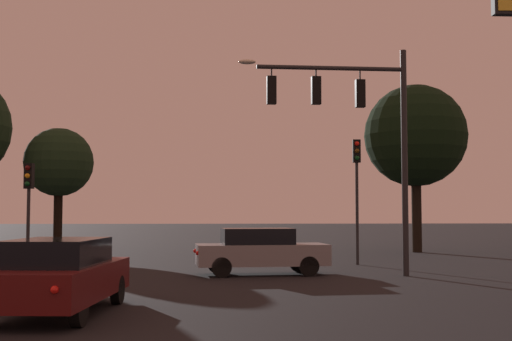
% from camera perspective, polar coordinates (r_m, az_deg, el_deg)
% --- Properties ---
extents(ground_plane, '(168.00, 168.00, 0.00)m').
position_cam_1_polar(ground_plane, '(30.28, -4.52, -7.40)').
color(ground_plane, black).
rests_on(ground_plane, ground).
extents(traffic_signal_mast_arm, '(5.50, 0.51, 7.34)m').
position_cam_1_polar(traffic_signal_mast_arm, '(22.04, 8.37, 4.39)').
color(traffic_signal_mast_arm, '#232326').
rests_on(traffic_signal_mast_arm, ground).
extents(traffic_light_corner_right, '(0.34, 0.37, 3.77)m').
position_cam_1_polar(traffic_light_corner_right, '(25.08, -18.71, -1.88)').
color(traffic_light_corner_right, '#232326').
rests_on(traffic_light_corner_right, ground).
extents(traffic_light_median, '(0.32, 0.36, 4.89)m').
position_cam_1_polar(traffic_light_median, '(26.61, 8.54, -0.51)').
color(traffic_light_median, '#232326').
rests_on(traffic_light_median, ground).
extents(car_nearside_lane, '(2.25, 4.78, 1.52)m').
position_cam_1_polar(car_nearside_lane, '(14.27, -16.39, -8.47)').
color(car_nearside_lane, '#4C0F0F').
rests_on(car_nearside_lane, ground).
extents(car_crossing_left, '(4.46, 2.12, 1.52)m').
position_cam_1_polar(car_crossing_left, '(22.23, 0.39, -6.78)').
color(car_crossing_left, gray).
rests_on(car_crossing_left, ground).
extents(tree_behind_sign, '(3.44, 3.44, 6.27)m').
position_cam_1_polar(tree_behind_sign, '(35.20, -16.35, 0.62)').
color(tree_behind_sign, black).
rests_on(tree_behind_sign, ground).
extents(tree_left_far, '(5.24, 5.24, 8.58)m').
position_cam_1_polar(tree_left_far, '(35.54, 13.36, 2.85)').
color(tree_left_far, black).
rests_on(tree_left_far, ground).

